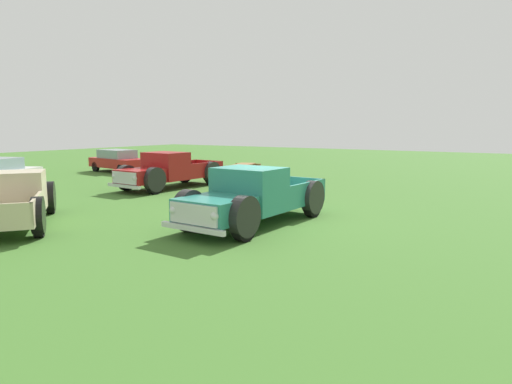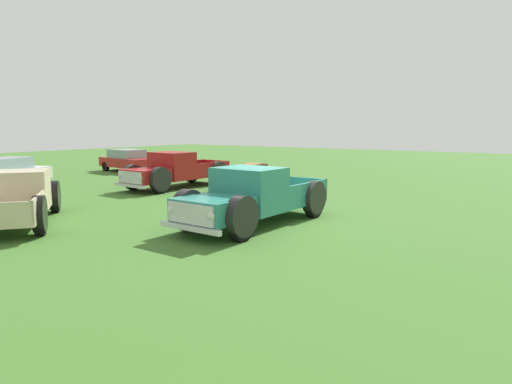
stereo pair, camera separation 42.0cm
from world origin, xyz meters
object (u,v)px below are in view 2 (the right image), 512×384
object	(u,v)px
pickup_truck_behind_right	(171,171)
pickup_truck_behind_left	(18,198)
pickup_truck_foreground	(248,198)
picnic_table	(250,170)
sedan_distant_b	(128,160)
sedan_distant_a	(4,173)

from	to	relation	value
pickup_truck_behind_right	pickup_truck_behind_left	bearing A→B (deg)	-169.13
pickup_truck_behind_left	pickup_truck_behind_right	xyz separation A→B (m)	(7.57, 1.45, 0.05)
pickup_truck_foreground	pickup_truck_behind_right	xyz separation A→B (m)	(4.34, 7.16, -0.01)
pickup_truck_behind_left	picnic_table	xyz separation A→B (m)	(12.40, 0.57, -0.21)
sedan_distant_b	picnic_table	distance (m)	8.33
pickup_truck_foreground	pickup_truck_behind_right	bearing A→B (deg)	58.77
pickup_truck_behind_left	sedan_distant_a	size ratio (longest dim) A/B	1.10
picnic_table	pickup_truck_foreground	bearing A→B (deg)	-145.57
pickup_truck_behind_right	picnic_table	bearing A→B (deg)	-10.34
pickup_truck_foreground	sedan_distant_b	distance (m)	16.70
sedan_distant_a	sedan_distant_b	world-z (taller)	sedan_distant_a
pickup_truck_foreground	picnic_table	bearing A→B (deg)	34.43
pickup_truck_foreground	sedan_distant_b	xyz separation A→B (m)	(8.19, 14.55, -0.07)
sedan_distant_a	picnic_table	xyz separation A→B (m)	(9.11, -6.62, -0.22)
picnic_table	sedan_distant_b	bearing A→B (deg)	96.76
pickup_truck_foreground	sedan_distant_b	bearing A→B (deg)	60.64
pickup_truck_behind_left	pickup_truck_foreground	bearing A→B (deg)	-60.50
sedan_distant_a	sedan_distant_b	distance (m)	8.30
sedan_distant_a	picnic_table	world-z (taller)	sedan_distant_a
pickup_truck_foreground	pickup_truck_behind_left	world-z (taller)	pickup_truck_foreground
sedan_distant_a	pickup_truck_behind_left	bearing A→B (deg)	-114.54
pickup_truck_behind_right	sedan_distant_a	xyz separation A→B (m)	(-4.29, 5.74, -0.04)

